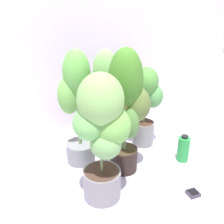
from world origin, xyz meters
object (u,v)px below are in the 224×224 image
at_px(potted_plant_front_left, 102,131).
at_px(potted_plant_back_right, 145,101).
at_px(hygrometer_box, 193,193).
at_px(potted_plant_back_left, 76,104).
at_px(nutrient_bottle, 183,149).
at_px(potted_plant_center, 125,103).
at_px(potted_plant_back_center, 106,94).

distance_m(potted_plant_front_left, potted_plant_back_right, 0.79).
bearing_deg(potted_plant_front_left, hygrometer_box, -22.04).
relative_size(potted_plant_front_left, hygrometer_box, 10.78).
xyz_separation_m(potted_plant_back_left, potted_plant_back_right, (0.62, 0.04, -0.08)).
distance_m(hygrometer_box, nutrient_bottle, 0.44).
height_order(potted_plant_center, hygrometer_box, potted_plant_center).
bearing_deg(potted_plant_back_right, potted_plant_back_left, -176.66).
xyz_separation_m(potted_plant_back_right, nutrient_bottle, (0.18, -0.37, -0.32)).
relative_size(potted_plant_back_center, potted_plant_back_right, 1.21).
height_order(potted_plant_back_left, nutrient_bottle, potted_plant_back_left).
distance_m(potted_plant_back_left, potted_plant_back_right, 0.63).
bearing_deg(nutrient_bottle, hygrometer_box, -116.55).
xyz_separation_m(potted_plant_back_left, potted_plant_front_left, (0.03, -0.48, 0.00)).
relative_size(potted_plant_center, potted_plant_front_left, 1.09).
xyz_separation_m(potted_plant_back_left, nutrient_bottle, (0.80, -0.33, -0.40)).
distance_m(potted_plant_center, hygrometer_box, 0.78).
height_order(potted_plant_back_center, nutrient_bottle, potted_plant_back_center).
bearing_deg(potted_plant_center, potted_plant_back_right, 41.62).
distance_m(potted_plant_center, nutrient_bottle, 0.68).
distance_m(potted_plant_back_center, nutrient_bottle, 0.79).
bearing_deg(potted_plant_center, potted_plant_front_left, -140.03).
bearing_deg(potted_plant_back_left, potted_plant_center, -40.98).
bearing_deg(hygrometer_box, potted_plant_back_center, 21.04).
height_order(potted_plant_back_left, potted_plant_back_right, potted_plant_back_left).
relative_size(potted_plant_back_center, potted_plant_front_left, 1.00).
relative_size(potted_plant_back_center, nutrient_bottle, 3.79).
xyz_separation_m(potted_plant_back_center, potted_plant_back_right, (0.32, -0.10, -0.07)).
height_order(potted_plant_back_right, hygrometer_box, potted_plant_back_right).
height_order(potted_plant_back_left, hygrometer_box, potted_plant_back_left).
bearing_deg(hygrometer_box, potted_plant_back_right, 0.08).
relative_size(potted_plant_front_left, nutrient_bottle, 3.80).
relative_size(potted_plant_back_left, potted_plant_center, 0.96).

